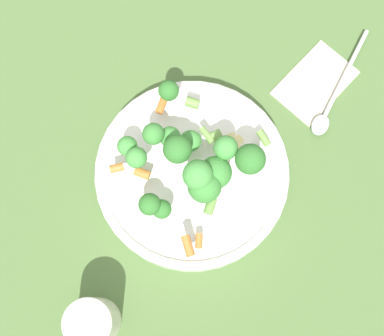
% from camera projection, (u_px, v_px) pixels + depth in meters
% --- Properties ---
extents(ground_plane, '(3.00, 3.00, 0.00)m').
position_uv_depth(ground_plane, '(192.00, 178.00, 0.82)').
color(ground_plane, '#4C6B38').
extents(bowl, '(0.29, 0.29, 0.05)m').
position_uv_depth(bowl, '(192.00, 174.00, 0.80)').
color(bowl, white).
rests_on(bowl, ground_plane).
extents(pasta_salad, '(0.21, 0.21, 0.09)m').
position_uv_depth(pasta_salad, '(194.00, 162.00, 0.72)').
color(pasta_salad, '#8CB766').
rests_on(pasta_salad, bowl).
extents(cup, '(0.07, 0.07, 0.09)m').
position_uv_depth(cup, '(93.00, 322.00, 0.72)').
color(cup, silver).
rests_on(cup, ground_plane).
extents(napkin, '(0.14, 0.10, 0.01)m').
position_uv_depth(napkin, '(315.00, 82.00, 0.85)').
color(napkin, beige).
rests_on(napkin, ground_plane).
extents(spoon, '(0.19, 0.09, 0.01)m').
position_uv_depth(spoon, '(332.00, 100.00, 0.84)').
color(spoon, silver).
rests_on(spoon, napkin).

